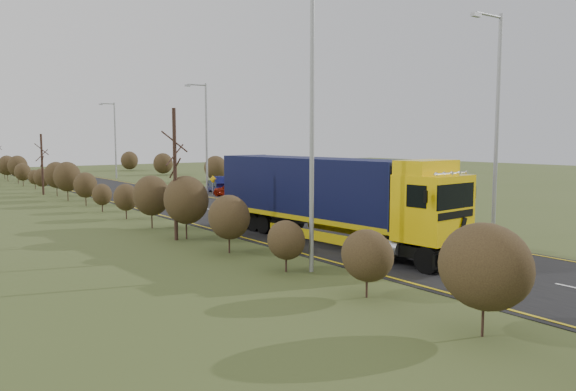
% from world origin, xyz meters
% --- Properties ---
extents(ground, '(160.00, 160.00, 0.00)m').
position_xyz_m(ground, '(0.00, 0.00, 0.00)').
color(ground, '#404E21').
rests_on(ground, ground).
extents(road, '(8.00, 120.00, 0.02)m').
position_xyz_m(road, '(0.00, 10.00, 0.01)').
color(road, black).
rests_on(road, ground).
extents(layby, '(6.00, 18.00, 0.02)m').
position_xyz_m(layby, '(6.50, 20.00, 0.01)').
color(layby, '#302D2B').
rests_on(layby, ground).
extents(lane_markings, '(7.52, 116.00, 0.01)m').
position_xyz_m(lane_markings, '(0.00, 9.69, 0.03)').
color(lane_markings, gold).
rests_on(lane_markings, road).
extents(hedgerow, '(2.24, 102.04, 6.05)m').
position_xyz_m(hedgerow, '(-6.00, 7.89, 1.62)').
color(hedgerow, '#322416').
rests_on(hedgerow, ground).
extents(lorry, '(3.24, 14.14, 3.90)m').
position_xyz_m(lorry, '(-1.28, -0.81, 2.21)').
color(lorry, black).
rests_on(lorry, ground).
extents(car_red_hatchback, '(2.06, 3.69, 1.19)m').
position_xyz_m(car_red_hatchback, '(5.33, 19.12, 0.59)').
color(car_red_hatchback, '#911607').
rests_on(car_red_hatchback, ground).
extents(car_blue_sedan, '(2.81, 4.72, 1.47)m').
position_xyz_m(car_blue_sedan, '(6.11, 22.43, 0.74)').
color(car_blue_sedan, '#0B0D3E').
rests_on(car_blue_sedan, ground).
extents(streetlight_near, '(2.18, 0.21, 10.29)m').
position_xyz_m(streetlight_near, '(5.57, -4.35, 5.71)').
color(streetlight_near, '#9B9DA0').
rests_on(streetlight_near, ground).
extents(streetlight_mid, '(1.95, 0.18, 9.17)m').
position_xyz_m(streetlight_mid, '(4.48, 21.97, 5.05)').
color(streetlight_mid, '#9B9DA0').
rests_on(streetlight_mid, ground).
extents(streetlight_far, '(1.88, 0.18, 8.84)m').
position_xyz_m(streetlight_far, '(4.97, 45.63, 4.86)').
color(streetlight_far, '#9B9DA0').
rests_on(streetlight_far, ground).
extents(left_pole, '(0.16, 0.16, 11.29)m').
position_xyz_m(left_pole, '(-5.28, -4.51, 5.65)').
color(left_pole, '#9B9DA0').
rests_on(left_pole, ground).
extents(speed_sign, '(0.58, 0.10, 2.09)m').
position_xyz_m(speed_sign, '(5.10, 9.28, 1.44)').
color(speed_sign, '#9B9DA0').
rests_on(speed_sign, ground).
extents(warning_board, '(0.62, 0.11, 1.62)m').
position_xyz_m(warning_board, '(4.82, 21.38, 0.96)').
color(warning_board, '#9B9DA0').
rests_on(warning_board, ground).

